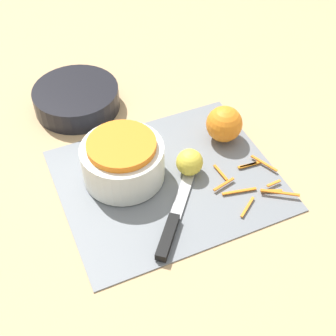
{
  "coord_description": "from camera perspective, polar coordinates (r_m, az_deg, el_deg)",
  "views": [
    {
      "loc": [
        -0.25,
        -0.57,
        0.69
      ],
      "look_at": [
        0.0,
        0.0,
        0.04
      ],
      "focal_mm": 50.0,
      "sensor_mm": 36.0,
      "label": 1
    }
  ],
  "objects": [
    {
      "name": "bowl_dark",
      "position": [
        1.11,
        -11.08,
        8.34
      ],
      "size": [
        0.2,
        0.2,
        0.05
      ],
      "color": "black",
      "rests_on": "ground_plane"
    },
    {
      "name": "ground_plane",
      "position": [
        0.93,
        -0.0,
        -1.52
      ],
      "size": [
        4.0,
        4.0,
        0.0
      ],
      "primitive_type": "plane",
      "color": "tan"
    },
    {
      "name": "cutting_board",
      "position": [
        0.93,
        -0.0,
        -1.4
      ],
      "size": [
        0.42,
        0.36,
        0.01
      ],
      "color": "slate",
      "rests_on": "ground_plane"
    },
    {
      "name": "lemon",
      "position": [
        0.92,
        2.73,
        0.58
      ],
      "size": [
        0.05,
        0.05,
        0.05
      ],
      "color": "gold",
      "rests_on": "cutting_board"
    },
    {
      "name": "bowl_speckled",
      "position": [
        0.91,
        -5.53,
        0.99
      ],
      "size": [
        0.16,
        0.16,
        0.09
      ],
      "color": "silver",
      "rests_on": "cutting_board"
    },
    {
      "name": "orange_left",
      "position": [
        1.0,
        6.86,
        5.35
      ],
      "size": [
        0.08,
        0.08,
        0.08
      ],
      "color": "orange",
      "rests_on": "cutting_board"
    },
    {
      "name": "knife",
      "position": [
        0.85,
        0.52,
        -6.82
      ],
      "size": [
        0.17,
        0.2,
        0.02
      ],
      "rotation": [
        0.0,
        0.0,
        0.89
      ],
      "color": "black",
      "rests_on": "cutting_board"
    },
    {
      "name": "peel_pile",
      "position": [
        0.93,
        10.2,
        -1.68
      ],
      "size": [
        0.14,
        0.14,
        0.01
      ],
      "color": "orange",
      "rests_on": "cutting_board"
    }
  ]
}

